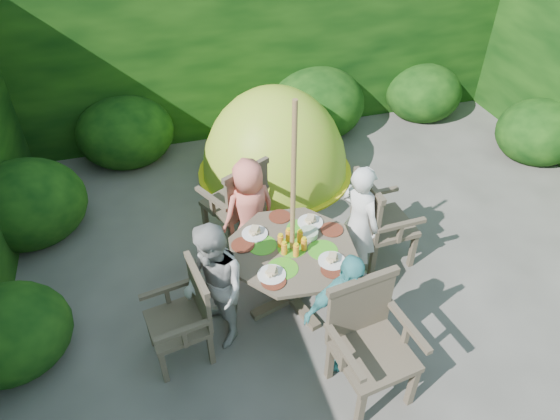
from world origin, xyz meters
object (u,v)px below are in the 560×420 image
object	(u,v)px
child_right	(359,222)
garden_chair_back	(238,201)
child_left	(215,287)
child_back	(250,211)
garden_chair_left	(185,315)
garden_chair_front	(368,340)
dome_tent	(275,172)
parasol_pole	(293,215)
patio_table	(292,256)
garden_chair_right	(379,220)
child_front	(345,312)

from	to	relation	value
child_right	garden_chair_back	bearing A→B (deg)	28.76
child_left	child_back	bearing A→B (deg)	136.78
garden_chair_back	child_back	xyz separation A→B (m)	(0.06, -0.29, 0.07)
garden_chair_left	garden_chair_front	bearing A→B (deg)	52.49
garden_chair_left	dome_tent	size ratio (longest dim) A/B	0.38
garden_chair_back	child_right	distance (m)	1.35
parasol_pole	child_right	distance (m)	0.91
parasol_pole	garden_chair_back	world-z (taller)	parasol_pole
patio_table	garden_chair_left	bearing A→B (deg)	-163.25
child_back	garden_chair_front	bearing A→B (deg)	91.83
garden_chair_left	patio_table	bearing A→B (deg)	97.10
garden_chair_front	child_back	world-z (taller)	child_back
garden_chair_front	child_right	distance (m)	1.35
parasol_pole	child_left	distance (m)	0.92
patio_table	garden_chair_front	xyz separation A→B (m)	(0.31, -1.04, -0.04)
child_right	child_left	xyz separation A→B (m)	(-1.54, -0.45, -0.01)
garden_chair_right	garden_chair_left	bearing A→B (deg)	104.42
patio_table	child_front	distance (m)	0.80
patio_table	garden_chair_front	distance (m)	1.09
parasol_pole	garden_chair_back	size ratio (longest dim) A/B	2.19
patio_table	parasol_pole	xyz separation A→B (m)	(-0.00, -0.00, 0.50)
garden_chair_back	garden_chair_front	distance (m)	2.18
parasol_pole	child_front	world-z (taller)	parasol_pole
patio_table	child_left	xyz separation A→B (m)	(-0.77, -0.23, 0.05)
dome_tent	child_left	bearing A→B (deg)	-101.09
patio_table	parasol_pole	world-z (taller)	parasol_pole
garden_chair_right	garden_chair_front	size ratio (longest dim) A/B	0.96
parasol_pole	garden_chair_right	xyz separation A→B (m)	(1.04, 0.33, -0.56)
patio_table	dome_tent	xyz separation A→B (m)	(0.46, 2.24, -0.60)
patio_table	garden_chair_back	distance (m)	1.09
child_back	dome_tent	bearing A→B (deg)	-129.74
patio_table	garden_chair_front	bearing A→B (deg)	-73.28
garden_chair_front	child_left	xyz separation A→B (m)	(-1.08, 0.82, 0.08)
dome_tent	child_back	bearing A→B (deg)	-99.51
child_back	child_front	xyz separation A→B (m)	(0.45, -1.54, 0.01)
child_right	child_back	distance (m)	1.13
garden_chair_left	child_front	bearing A→B (deg)	60.85
garden_chair_back	child_right	world-z (taller)	child_right
patio_table	garden_chair_front	size ratio (longest dim) A/B	1.45
garden_chair_right	child_front	size ratio (longest dim) A/B	0.82
patio_table	child_left	world-z (taller)	child_left
child_right	dome_tent	bearing A→B (deg)	-14.45
dome_tent	garden_chair_back	bearing A→B (deg)	-106.82
patio_table	garden_chair_left	distance (m)	1.11
parasol_pole	child_left	bearing A→B (deg)	-163.77
garden_chair_right	garden_chair_back	size ratio (longest dim) A/B	1.01
garden_chair_right	child_left	bearing A→B (deg)	104.27
garden_chair_back	parasol_pole	bearing A→B (deg)	77.47
child_back	patio_table	bearing A→B (deg)	91.71
parasol_pole	child_front	bearing A→B (deg)	-73.77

